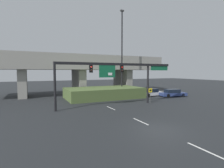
{
  "coord_description": "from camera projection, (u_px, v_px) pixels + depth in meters",
  "views": [
    {
      "loc": [
        -9.11,
        -10.65,
        4.59
      ],
      "look_at": [
        0.0,
        8.65,
        3.06
      ],
      "focal_mm": 28.0,
      "sensor_mm": 36.0,
      "label": 1
    }
  ],
  "objects": [
    {
      "name": "ground_plane",
      "position": [
        159.0,
        130.0,
        13.82
      ],
      "size": [
        160.0,
        160.0,
        0.0
      ],
      "primitive_type": "plane",
      "color": "black"
    },
    {
      "name": "lane_markings",
      "position": [
        101.0,
        104.0,
        24.86
      ],
      "size": [
        0.14,
        34.96,
        0.01
      ],
      "color": "silver",
      "rests_on": "ground"
    },
    {
      "name": "signal_gantry",
      "position": [
        116.0,
        71.0,
        23.21
      ],
      "size": [
        16.92,
        0.44,
        5.72
      ],
      "color": "black",
      "rests_on": "ground"
    },
    {
      "name": "speed_limit_sign",
      "position": [
        150.0,
        93.0,
        24.96
      ],
      "size": [
        0.6,
        0.11,
        2.25
      ],
      "color": "#4C4C4C",
      "rests_on": "ground"
    },
    {
      "name": "highway_light_pole_near",
      "position": [
        122.0,
        52.0,
        32.52
      ],
      "size": [
        0.7,
        0.36,
        15.85
      ],
      "color": "black",
      "rests_on": "ground"
    },
    {
      "name": "overpass_bridge",
      "position": [
        78.0,
        68.0,
        35.76
      ],
      "size": [
        36.33,
        8.3,
        7.82
      ],
      "color": "gray",
      "rests_on": "ground"
    },
    {
      "name": "grass_embankment",
      "position": [
        104.0,
        93.0,
        30.34
      ],
      "size": [
        12.89,
        6.98,
        1.78
      ],
      "color": "#4C6033",
      "rests_on": "ground"
    },
    {
      "name": "parked_sedan_near_right",
      "position": [
        151.0,
        93.0,
        32.72
      ],
      "size": [
        4.4,
        1.92,
        1.4
      ],
      "rotation": [
        0.0,
        0.0,
        0.02
      ],
      "color": "silver",
      "rests_on": "ground"
    },
    {
      "name": "parked_sedan_mid_right",
      "position": [
        173.0,
        93.0,
        31.95
      ],
      "size": [
        5.01,
        2.75,
        1.37
      ],
      "rotation": [
        0.0,
        0.0,
        -0.21
      ],
      "color": "navy",
      "rests_on": "ground"
    }
  ]
}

